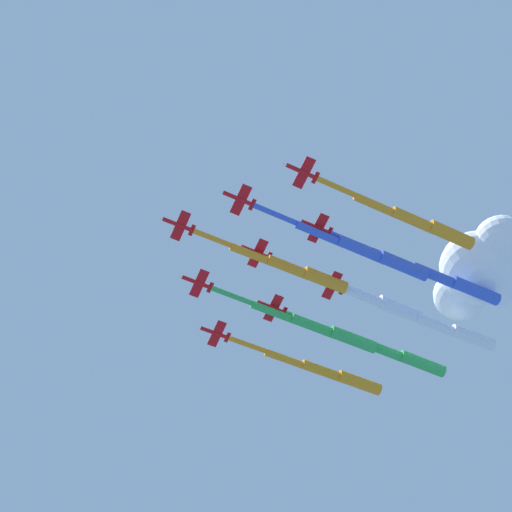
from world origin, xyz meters
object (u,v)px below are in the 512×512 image
(jet_port_inner, at_px, (363,250))
(jet_port_mid, at_px, (364,295))
(jet_lead, at_px, (289,267))
(jet_starboard_mid, at_px, (414,220))
(jet_starboard_outer, at_px, (436,276))
(jet_port_outer, at_px, (323,371))
(jet_trail_port, at_px, (385,350))
(jet_trail_starboard, at_px, (437,325))
(jet_starboard_inner, at_px, (315,326))

(jet_port_inner, height_order, jet_port_mid, jet_port_mid)
(jet_lead, bearing_deg, jet_starboard_mid, -158.55)
(jet_starboard_outer, bearing_deg, jet_port_outer, -0.19)
(jet_port_inner, relative_size, jet_starboard_outer, 0.99)
(jet_port_mid, height_order, jet_port_outer, jet_port_mid)
(jet_lead, relative_size, jet_starboard_mid, 0.98)
(jet_port_mid, bearing_deg, jet_trail_port, -64.19)
(jet_trail_starboard, bearing_deg, jet_starboard_outer, 130.47)
(jet_port_mid, bearing_deg, jet_starboard_outer, -152.59)
(jet_port_mid, bearing_deg, jet_port_outer, -20.51)
(jet_starboard_outer, xyz_separation_m, jet_trail_starboard, (10.31, -12.09, -0.76))
(jet_port_mid, xyz_separation_m, jet_starboard_outer, (-18.11, -9.39, -0.85))
(jet_port_inner, bearing_deg, jet_starboard_mid, -170.31)
(jet_lead, height_order, jet_starboard_inner, jet_lead)
(jet_starboard_inner, relative_size, jet_port_outer, 1.04)
(jet_trail_port, xyz_separation_m, jet_trail_starboard, (-16.42, -3.65, -1.05))
(jet_port_outer, height_order, jet_trail_port, jet_trail_port)
(jet_lead, distance_m, jet_trail_starboard, 46.39)
(jet_starboard_mid, bearing_deg, jet_trail_starboard, -59.34)
(jet_port_outer, bearing_deg, jet_starboard_mid, 159.80)
(jet_starboard_outer, height_order, jet_trail_starboard, jet_starboard_outer)
(jet_port_inner, distance_m, jet_port_mid, 16.35)
(jet_trail_port, bearing_deg, jet_lead, 92.28)
(jet_port_mid, relative_size, jet_trail_starboard, 0.99)
(jet_port_inner, relative_size, jet_starboard_inner, 1.02)
(jet_starboard_mid, distance_m, jet_trail_port, 44.31)
(jet_starboard_outer, bearing_deg, jet_trail_starboard, -49.53)
(jet_starboard_mid, xyz_separation_m, jet_starboard_outer, (8.03, -18.84, 3.03))
(jet_port_mid, xyz_separation_m, jet_trail_port, (8.62, -17.83, -0.55))
(jet_port_inner, height_order, jet_starboard_outer, jet_starboard_outer)
(jet_starboard_inner, height_order, jet_port_outer, jet_port_outer)
(jet_lead, distance_m, jet_starboard_mid, 35.68)
(jet_port_inner, xyz_separation_m, jet_starboard_mid, (-15.51, -2.65, -1.04))
(jet_port_inner, distance_m, jet_starboard_inner, 27.45)
(jet_starboard_mid, bearing_deg, jet_lead, 21.45)
(jet_port_mid, xyz_separation_m, jet_port_outer, (25.49, -9.53, -1.51))
(jet_port_outer, bearing_deg, jet_trail_starboard, -160.26)
(jet_starboard_inner, relative_size, jet_trail_starboard, 1.05)
(jet_trail_starboard, bearing_deg, jet_port_outer, 19.74)
(jet_port_outer, height_order, jet_trail_starboard, jet_port_outer)
(jet_lead, height_order, jet_starboard_mid, jet_lead)
(jet_lead, height_order, jet_port_outer, jet_port_outer)
(jet_port_inner, height_order, jet_trail_starboard, jet_trail_starboard)
(jet_port_outer, bearing_deg, jet_lead, 119.98)
(jet_starboard_mid, distance_m, jet_port_outer, 55.06)
(jet_lead, relative_size, jet_port_inner, 0.89)
(jet_port_inner, height_order, jet_trail_port, jet_trail_port)
(jet_port_outer, bearing_deg, jet_starboard_outer, 179.81)
(jet_port_outer, height_order, jet_starboard_outer, jet_starboard_outer)
(jet_starboard_mid, height_order, jet_starboard_outer, jet_starboard_outer)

